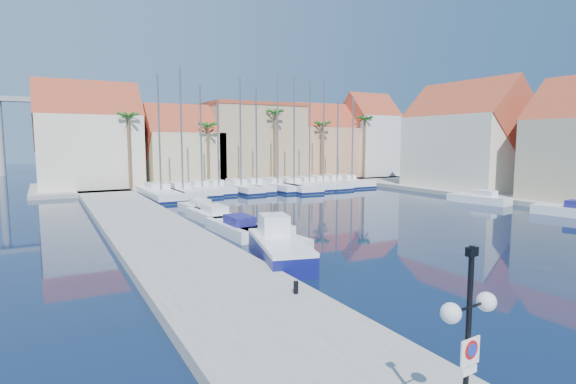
# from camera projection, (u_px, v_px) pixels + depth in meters

# --- Properties ---
(ground) EXTENTS (260.00, 260.00, 0.00)m
(ground) POSITION_uv_depth(u_px,v_px,m) (414.00, 275.00, 21.46)
(ground) COLOR black
(ground) RESTS_ON ground
(quay_west) EXTENTS (6.00, 77.00, 0.50)m
(quay_west) POSITION_uv_depth(u_px,v_px,m) (159.00, 237.00, 28.92)
(quay_west) COLOR gray
(quay_west) RESTS_ON ground
(shore_north) EXTENTS (54.00, 16.00, 0.50)m
(shore_north) POSITION_uv_depth(u_px,v_px,m) (234.00, 182.00, 68.05)
(shore_north) COLOR gray
(shore_north) RESTS_ON ground
(shore_east) EXTENTS (12.00, 60.00, 0.50)m
(shore_east) POSITION_uv_depth(u_px,v_px,m) (530.00, 197.00, 49.76)
(shore_east) COLOR gray
(shore_east) RESTS_ON ground
(lamp_post) EXTENTS (1.38, 0.44, 4.08)m
(lamp_post) POSITION_uv_depth(u_px,v_px,m) (469.00, 322.00, 8.04)
(lamp_post) COLOR black
(lamp_post) RESTS_ON quay_west
(bollard) EXTENTS (0.20, 0.20, 0.49)m
(bollard) POSITION_uv_depth(u_px,v_px,m) (296.00, 287.00, 17.43)
(bollard) COLOR black
(bollard) RESTS_ON quay_west
(fishing_boat) EXTENTS (3.81, 7.03, 2.34)m
(fishing_boat) POSITION_uv_depth(u_px,v_px,m) (279.00, 247.00, 23.97)
(fishing_boat) COLOR navy
(fishing_boat) RESTS_ON ground
(motorboat_west_0) EXTENTS (2.55, 6.25, 1.40)m
(motorboat_west_0) POSITION_uv_depth(u_px,v_px,m) (272.00, 238.00, 27.52)
(motorboat_west_0) COLOR white
(motorboat_west_0) RESTS_ON ground
(motorboat_west_1) EXTENTS (2.26, 6.50, 1.40)m
(motorboat_west_1) POSITION_uv_depth(u_px,v_px,m) (236.00, 227.00, 30.77)
(motorboat_west_1) COLOR white
(motorboat_west_1) RESTS_ON ground
(motorboat_west_2) EXTENTS (2.46, 6.61, 1.40)m
(motorboat_west_2) POSITION_uv_depth(u_px,v_px,m) (212.00, 215.00, 35.73)
(motorboat_west_2) COLOR white
(motorboat_west_2) RESTS_ON ground
(motorboat_west_3) EXTENTS (2.23, 5.56, 1.40)m
(motorboat_west_3) POSITION_uv_depth(u_px,v_px,m) (199.00, 208.00, 39.35)
(motorboat_west_3) COLOR white
(motorboat_west_3) RESTS_ON ground
(motorboat_east_0) EXTENTS (3.06, 6.37, 1.40)m
(motorboat_east_0) POSITION_uv_depth(u_px,v_px,m) (574.00, 211.00, 38.05)
(motorboat_east_0) COLOR white
(motorboat_east_0) RESTS_ON ground
(motorboat_east_1) EXTENTS (3.02, 6.38, 1.40)m
(motorboat_east_1) POSITION_uv_depth(u_px,v_px,m) (479.00, 198.00, 46.23)
(motorboat_east_1) COLOR white
(motorboat_east_1) RESTS_ON ground
(sailboat_0) EXTENTS (3.30, 12.09, 13.61)m
(sailboat_0) POSITION_uv_depth(u_px,v_px,m) (160.00, 193.00, 50.55)
(sailboat_0) COLOR white
(sailboat_0) RESTS_ON ground
(sailboat_1) EXTENTS (2.80, 10.04, 14.63)m
(sailboat_1) POSITION_uv_depth(u_px,v_px,m) (182.00, 191.00, 51.78)
(sailboat_1) COLOR white
(sailboat_1) RESTS_ON ground
(sailboat_2) EXTENTS (2.39, 9.02, 12.78)m
(sailboat_2) POSITION_uv_depth(u_px,v_px,m) (201.00, 189.00, 53.84)
(sailboat_2) COLOR white
(sailboat_2) RESTS_ON ground
(sailboat_3) EXTENTS (2.26, 8.13, 11.39)m
(sailboat_3) POSITION_uv_depth(u_px,v_px,m) (218.00, 188.00, 55.26)
(sailboat_3) COLOR white
(sailboat_3) RESTS_ON ground
(sailboat_4) EXTENTS (3.03, 9.49, 13.99)m
(sailboat_4) POSITION_uv_depth(u_px,v_px,m) (239.00, 187.00, 56.04)
(sailboat_4) COLOR white
(sailboat_4) RESTS_ON ground
(sailboat_5) EXTENTS (2.63, 8.50, 13.01)m
(sailboat_5) POSITION_uv_depth(u_px,v_px,m) (255.00, 186.00, 57.28)
(sailboat_5) COLOR white
(sailboat_5) RESTS_ON ground
(sailboat_6) EXTENTS (2.95, 9.61, 14.83)m
(sailboat_6) POSITION_uv_depth(u_px,v_px,m) (276.00, 186.00, 58.02)
(sailboat_6) COLOR white
(sailboat_6) RESTS_ON ground
(sailboat_7) EXTENTS (3.80, 11.89, 14.37)m
(sailboat_7) POSITION_uv_depth(u_px,v_px,m) (292.00, 186.00, 58.60)
(sailboat_7) COLOR white
(sailboat_7) RESTS_ON ground
(sailboat_8) EXTENTS (2.95, 9.78, 13.96)m
(sailboat_8) POSITION_uv_depth(u_px,v_px,m) (307.00, 184.00, 60.11)
(sailboat_8) COLOR white
(sailboat_8) RESTS_ON ground
(sailboat_9) EXTENTS (3.39, 10.88, 14.52)m
(sailboat_9) POSITION_uv_depth(u_px,v_px,m) (321.00, 183.00, 61.73)
(sailboat_9) COLOR white
(sailboat_9) RESTS_ON ground
(sailboat_10) EXTENTS (2.70, 9.69, 11.85)m
(sailboat_10) POSITION_uv_depth(u_px,v_px,m) (335.00, 182.00, 63.18)
(sailboat_10) COLOR white
(sailboat_10) RESTS_ON ground
(sailboat_11) EXTENTS (2.35, 8.85, 12.57)m
(sailboat_11) POSITION_uv_depth(u_px,v_px,m) (350.00, 182.00, 63.84)
(sailboat_11) COLOR white
(sailboat_11) RESTS_ON ground
(building_0) EXTENTS (12.30, 9.00, 13.50)m
(building_0) POSITION_uv_depth(u_px,v_px,m) (89.00, 140.00, 56.93)
(building_0) COLOR beige
(building_0) RESTS_ON shore_north
(building_1) EXTENTS (10.30, 8.00, 11.00)m
(building_1) POSITION_uv_depth(u_px,v_px,m) (183.00, 149.00, 62.79)
(building_1) COLOR #C9BA8E
(building_1) RESTS_ON shore_north
(building_2) EXTENTS (14.20, 10.20, 11.50)m
(building_2) POSITION_uv_depth(u_px,v_px,m) (252.00, 142.00, 68.79)
(building_2) COLOR tan
(building_2) RESTS_ON shore_north
(building_3) EXTENTS (10.30, 8.00, 12.00)m
(building_3) POSITION_uv_depth(u_px,v_px,m) (321.00, 144.00, 73.68)
(building_3) COLOR tan
(building_3) RESTS_ON shore_north
(building_4) EXTENTS (8.30, 8.00, 14.00)m
(building_4) POSITION_uv_depth(u_px,v_px,m) (368.00, 137.00, 76.98)
(building_4) COLOR silver
(building_4) RESTS_ON shore_north
(building_6) EXTENTS (9.00, 14.30, 13.50)m
(building_6) POSITION_uv_depth(u_px,v_px,m) (466.00, 140.00, 56.89)
(building_6) COLOR beige
(building_6) RESTS_ON shore_east
(palm_0) EXTENTS (2.60, 2.60, 10.15)m
(palm_0) POSITION_uv_depth(u_px,v_px,m) (128.00, 119.00, 54.19)
(palm_0) COLOR brown
(palm_0) RESTS_ON shore_north
(palm_1) EXTENTS (2.60, 2.60, 9.15)m
(palm_1) POSITION_uv_depth(u_px,v_px,m) (208.00, 128.00, 59.06)
(palm_1) COLOR brown
(palm_1) RESTS_ON shore_north
(palm_2) EXTENTS (2.60, 2.60, 11.15)m
(palm_2) POSITION_uv_depth(u_px,v_px,m) (275.00, 115.00, 63.61)
(palm_2) COLOR brown
(palm_2) RESTS_ON shore_north
(palm_3) EXTENTS (2.60, 2.60, 9.65)m
(palm_3) POSITION_uv_depth(u_px,v_px,m) (322.00, 126.00, 67.58)
(palm_3) COLOR brown
(palm_3) RESTS_ON shore_north
(palm_4) EXTENTS (2.60, 2.60, 10.65)m
(palm_4) POSITION_uv_depth(u_px,v_px,m) (365.00, 121.00, 71.29)
(palm_4) COLOR brown
(palm_4) RESTS_ON shore_north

